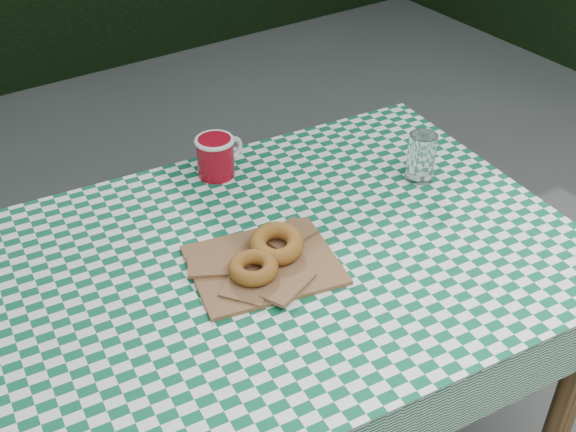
# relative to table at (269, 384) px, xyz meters

# --- Properties ---
(table) EXTENTS (1.36, 0.97, 0.75)m
(table) POSITION_rel_table_xyz_m (0.00, 0.00, 0.00)
(table) COLOR #4F371B
(table) RESTS_ON ground
(tablecloth) EXTENTS (1.38, 0.99, 0.01)m
(tablecloth) POSITION_rel_table_xyz_m (0.00, -0.00, 0.38)
(tablecloth) COLOR #0E5937
(tablecloth) RESTS_ON table
(paper_bag) EXTENTS (0.33, 0.29, 0.02)m
(paper_bag) POSITION_rel_table_xyz_m (-0.02, -0.02, 0.39)
(paper_bag) COLOR olive
(paper_bag) RESTS_ON tablecloth
(bagel_front) EXTENTS (0.11, 0.11, 0.03)m
(bagel_front) POSITION_rel_table_xyz_m (-0.05, -0.04, 0.41)
(bagel_front) COLOR brown
(bagel_front) RESTS_ON paper_bag
(bagel_back) EXTENTS (0.15, 0.15, 0.03)m
(bagel_back) POSITION_rel_table_xyz_m (0.02, -0.00, 0.41)
(bagel_back) COLOR #905B1D
(bagel_back) RESTS_ON paper_bag
(coffee_mug) EXTENTS (0.21, 0.21, 0.10)m
(coffee_mug) POSITION_rel_table_xyz_m (0.07, 0.33, 0.43)
(coffee_mug) COLOR #9F0A18
(coffee_mug) RESTS_ON tablecloth
(drinking_glass) EXTENTS (0.09, 0.09, 0.12)m
(drinking_glass) POSITION_rel_table_xyz_m (0.46, 0.05, 0.44)
(drinking_glass) COLOR white
(drinking_glass) RESTS_ON tablecloth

